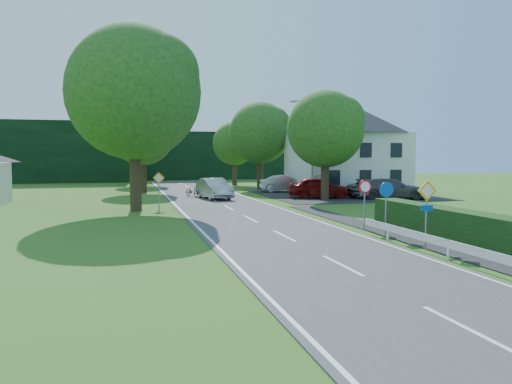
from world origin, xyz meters
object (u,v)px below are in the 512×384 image
object	(u,v)px
parked_car_silver_b	(380,188)
parked_car_red	(319,187)
moving_car	(214,189)
parked_car_silver_a	(285,184)
streetlight	(311,144)
parked_car_grey	(392,189)
motorcycle	(192,191)
parasol	(321,185)

from	to	relation	value
parked_car_silver_b	parked_car_red	bearing A→B (deg)	65.54
moving_car	parked_car_silver_a	world-z (taller)	moving_car
streetlight	parked_car_silver_a	xyz separation A→B (m)	(0.10, 7.00, -3.61)
moving_car	parked_car_silver_a	xyz separation A→B (m)	(7.86, 5.68, -0.01)
parked_car_silver_a	parked_car_grey	world-z (taller)	parked_car_silver_a
streetlight	parked_car_grey	world-z (taller)	streetlight
motorcycle	parked_car_red	size ratio (longest dim) A/B	0.37
motorcycle	parked_car_red	distance (m)	10.63
parked_car_silver_b	moving_car	bearing A→B (deg)	66.60
moving_car	parked_car_silver_b	bearing A→B (deg)	-18.20
parked_car_silver_a	parked_car_silver_b	distance (m)	9.80
streetlight	parked_car_red	bearing A→B (deg)	-5.55
motorcycle	parked_car_silver_a	bearing A→B (deg)	-2.82
parked_car_red	parked_car_silver_a	bearing A→B (deg)	22.01
moving_car	parked_car_grey	bearing A→B (deg)	-23.48
parked_car_silver_a	parasol	world-z (taller)	parasol
moving_car	parasol	distance (m)	9.22
moving_car	parked_car_silver_b	distance (m)	13.68
moving_car	parasol	bearing A→B (deg)	-7.57
moving_car	parked_car_red	size ratio (longest dim) A/B	0.99
motorcycle	parked_car_silver_a	size ratio (longest dim) A/B	0.38
parked_car_silver_a	parked_car_silver_b	bearing A→B (deg)	-135.43
parked_car_silver_b	parasol	world-z (taller)	parasol
parked_car_red	parasol	world-z (taller)	parasol
streetlight	parasol	distance (m)	4.03
moving_car	motorcycle	size ratio (longest dim) A/B	2.65
parked_car_grey	parked_car_silver_b	xyz separation A→B (m)	(-0.34, 1.40, -0.03)
motorcycle	parked_car_grey	xyz separation A→B (m)	(15.31, -6.03, 0.32)
moving_car	motorcycle	distance (m)	2.74
parked_car_grey	parked_car_silver_b	world-z (taller)	parked_car_grey
motorcycle	moving_car	bearing A→B (deg)	-79.41
parked_car_silver_a	streetlight	bearing A→B (deg)	-171.15
parked_car_silver_a	parked_car_silver_b	xyz separation A→B (m)	(5.61, -8.04, -0.03)
motorcycle	parked_car_silver_b	size ratio (longest dim) A/B	0.34
streetlight	parked_car_silver_a	bearing A→B (deg)	89.16
streetlight	parked_car_grey	bearing A→B (deg)	-21.96
streetlight	parked_car_silver_a	size ratio (longest dim) A/B	1.63
moving_car	parasol	xyz separation A→B (m)	(9.22, 0.11, 0.13)
parked_car_red	parked_car_silver_b	size ratio (longest dim) A/B	0.90
moving_car	streetlight	bearing A→B (deg)	-17.91
streetlight	motorcycle	size ratio (longest dim) A/B	4.26
parked_car_red	parasol	bearing A→B (deg)	-9.30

